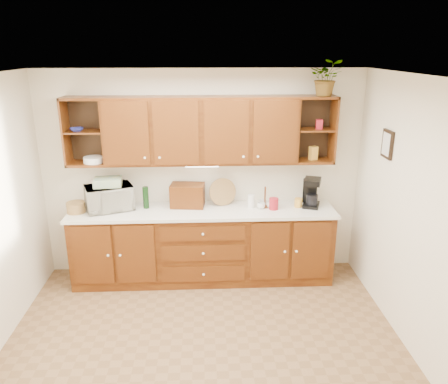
{
  "coord_description": "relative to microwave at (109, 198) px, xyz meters",
  "views": [
    {
      "loc": [
        0.02,
        -3.57,
        2.83
      ],
      "look_at": [
        0.25,
        1.15,
        1.26
      ],
      "focal_mm": 35.0,
      "sensor_mm": 36.0,
      "label": 1
    }
  ],
  "objects": [
    {
      "name": "canister_red",
      "position": [
        2.0,
        -0.09,
        -0.08
      ],
      "size": [
        0.13,
        0.13,
        0.14
      ],
      "primitive_type": "cylinder",
      "rotation": [
        0.0,
        0.0,
        -0.21
      ],
      "color": "#A41723",
      "rests_on": "countertop"
    },
    {
      "name": "pantry_box_red",
      "position": [
        2.54,
        0.05,
        0.87
      ],
      "size": [
        0.08,
        0.08,
        0.11
      ],
      "primitive_type": "cube",
      "rotation": [
        0.0,
        0.0,
        -0.12
      ],
      "color": "#A41723",
      "rests_on": "upper_cabinets"
    },
    {
      "name": "pantry_box_yellow",
      "position": [
        2.5,
        0.07,
        0.51
      ],
      "size": [
        0.11,
        0.1,
        0.16
      ],
      "primitive_type": "cube",
      "rotation": [
        0.0,
        0.0,
        0.38
      ],
      "color": "gold",
      "rests_on": "upper_cabinets"
    },
    {
      "name": "bread_box",
      "position": [
        0.95,
        0.06,
        -0.01
      ],
      "size": [
        0.44,
        0.3,
        0.29
      ],
      "primitive_type": "cube",
      "rotation": [
        0.0,
        0.0,
        -0.11
      ],
      "color": "#371306",
      "rests_on": "countertop"
    },
    {
      "name": "bowl_stack",
      "position": [
        -0.32,
        0.05,
        0.83
      ],
      "size": [
        0.2,
        0.2,
        0.04
      ],
      "primitive_type": "imported",
      "rotation": [
        0.0,
        0.0,
        0.38
      ],
      "color": "navy",
      "rests_on": "upper_cabinets"
    },
    {
      "name": "framed_picture",
      "position": [
        3.11,
        -0.6,
        0.76
      ],
      "size": [
        0.03,
        0.24,
        0.3
      ],
      "primitive_type": "cube",
      "color": "black",
      "rests_on": "right_wall"
    },
    {
      "name": "canister_yellow",
      "position": [
        2.32,
        -0.03,
        -0.1
      ],
      "size": [
        0.12,
        0.12,
        0.11
      ],
      "primitive_type": "cylinder",
      "rotation": [
        0.0,
        0.0,
        -0.26
      ],
      "color": "gold",
      "rests_on": "countertop"
    },
    {
      "name": "undercabinet_light",
      "position": [
        1.13,
        0.03,
        0.38
      ],
      "size": [
        0.4,
        0.05,
        0.02
      ],
      "primitive_type": "cube",
      "color": "white",
      "rests_on": "upper_cabinets"
    },
    {
      "name": "ceiling",
      "position": [
        1.13,
        -1.5,
        1.51
      ],
      "size": [
        4.0,
        4.0,
        0.0
      ],
      "primitive_type": "plane",
      "rotation": [
        3.14,
        0.0,
        0.0
      ],
      "color": "white",
      "rests_on": "back_wall"
    },
    {
      "name": "back_wall",
      "position": [
        1.13,
        0.25,
        0.21
      ],
      "size": [
        4.0,
        0.0,
        4.0
      ],
      "primitive_type": "plane",
      "rotation": [
        1.57,
        0.0,
        0.0
      ],
      "color": "#F1E7CB",
      "rests_on": "floor"
    },
    {
      "name": "wine_bottle",
      "position": [
        0.44,
        0.03,
        -0.01
      ],
      "size": [
        0.09,
        0.09,
        0.27
      ],
      "primitive_type": "cylinder",
      "rotation": [
        0.0,
        0.0,
        0.31
      ],
      "color": "black",
      "rests_on": "countertop"
    },
    {
      "name": "base_cabinets",
      "position": [
        1.13,
        -0.05,
        -0.64
      ],
      "size": [
        3.2,
        0.6,
        0.9
      ],
      "primitive_type": "cube",
      "color": "#371306",
      "rests_on": "floor"
    },
    {
      "name": "right_wall",
      "position": [
        3.13,
        -1.5,
        0.21
      ],
      "size": [
        0.0,
        3.5,
        3.5
      ],
      "primitive_type": "plane",
      "rotation": [
        1.57,
        0.0,
        -1.57
      ],
      "color": "#F1E7CB",
      "rests_on": "floor"
    },
    {
      "name": "potted_plant",
      "position": [
        2.58,
        0.04,
        1.41
      ],
      "size": [
        0.42,
        0.38,
        0.41
      ],
      "primitive_type": "imported",
      "rotation": [
        0.0,
        0.0,
        -0.18
      ],
      "color": "#999999",
      "rests_on": "upper_cabinets"
    },
    {
      "name": "mug_tree",
      "position": [
        1.91,
        -0.02,
        -0.11
      ],
      "size": [
        0.24,
        0.24,
        0.27
      ],
      "rotation": [
        0.0,
        0.0,
        -0.29
      ],
      "color": "#371306",
      "rests_on": "countertop"
    },
    {
      "name": "floor",
      "position": [
        1.13,
        -1.5,
        -1.09
      ],
      "size": [
        4.0,
        4.0,
        0.0
      ],
      "primitive_type": "plane",
      "color": "brown",
      "rests_on": "ground"
    },
    {
      "name": "woven_tray",
      "position": [
        1.39,
        0.1,
        -0.14
      ],
      "size": [
        0.36,
        0.18,
        0.34
      ],
      "primitive_type": "cylinder",
      "rotation": [
        1.36,
        0.0,
        0.27
      ],
      "color": "#A97C46",
      "rests_on": "countertop"
    },
    {
      "name": "coffee_maker",
      "position": [
        2.49,
        0.0,
        0.02
      ],
      "size": [
        0.26,
        0.3,
        0.36
      ],
      "rotation": [
        0.0,
        0.0,
        -0.34
      ],
      "color": "black",
      "rests_on": "countertop"
    },
    {
      "name": "upper_cabinets",
      "position": [
        1.14,
        0.09,
        0.8
      ],
      "size": [
        3.2,
        0.33,
        0.8
      ],
      "color": "#371306",
      "rests_on": "back_wall"
    },
    {
      "name": "plate_stack",
      "position": [
        -0.16,
        0.05,
        0.46
      ],
      "size": [
        0.28,
        0.28,
        0.07
      ],
      "primitive_type": "cylinder",
      "rotation": [
        0.0,
        0.0,
        -0.24
      ],
      "color": "white",
      "rests_on": "upper_cabinets"
    },
    {
      "name": "wicker_basket",
      "position": [
        -0.39,
        -0.09,
        -0.09
      ],
      "size": [
        0.29,
        0.29,
        0.13
      ],
      "primitive_type": "cylinder",
      "rotation": [
        0.0,
        0.0,
        0.41
      ],
      "color": "#A97C46",
      "rests_on": "countertop"
    },
    {
      "name": "canister_white",
      "position": [
        1.74,
        -0.01,
        -0.07
      ],
      "size": [
        0.09,
        0.09,
        0.16
      ],
      "primitive_type": "cylinder",
      "rotation": [
        0.0,
        0.0,
        -0.09
      ],
      "color": "white",
      "rests_on": "countertop"
    },
    {
      "name": "towel_stack",
      "position": [
        0.0,
        0.0,
        0.2
      ],
      "size": [
        0.34,
        0.27,
        0.1
      ],
      "primitive_type": "cube",
      "rotation": [
        0.0,
        0.0,
        0.1
      ],
      "color": "#DFD369",
      "rests_on": "microwave"
    },
    {
      "name": "countertop",
      "position": [
        1.13,
        -0.06,
        -0.17
      ],
      "size": [
        3.24,
        0.64,
        0.04
      ],
      "primitive_type": "cube",
      "color": "white",
      "rests_on": "base_cabinets"
    },
    {
      "name": "microwave",
      "position": [
        0.0,
        0.0,
        0.0
      ],
      "size": [
        0.64,
        0.55,
        0.3
      ],
      "primitive_type": "imported",
      "rotation": [
        0.0,
        0.0,
        0.38
      ],
      "color": "beige",
      "rests_on": "countertop"
    }
  ]
}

